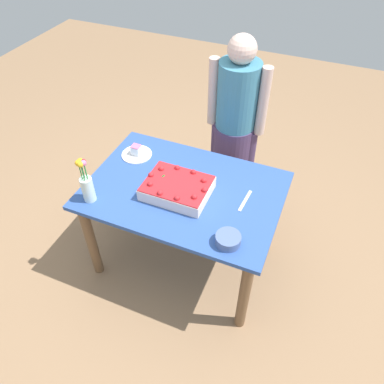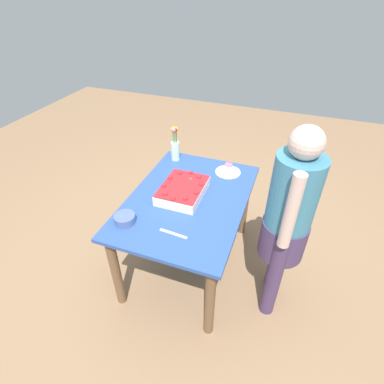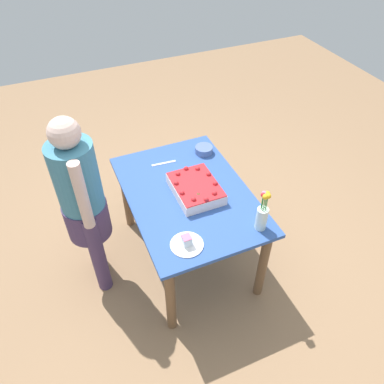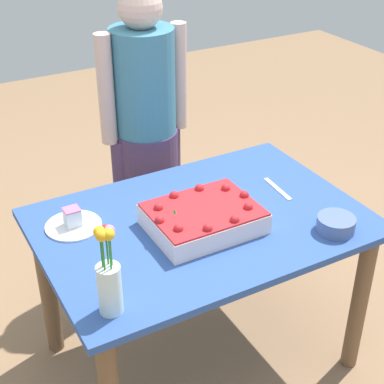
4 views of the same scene
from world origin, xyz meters
name	(u,v)px [view 4 (image 4 of 4)]	position (x,y,z in m)	size (l,w,h in m)	color
ground_plane	(200,354)	(0.00, 0.00, 0.00)	(8.00, 8.00, 0.00)	#93704F
dining_table	(201,245)	(0.00, 0.00, 0.61)	(1.27, 0.88, 0.74)	#2E519B
sheet_cake	(203,218)	(-0.02, -0.05, 0.78)	(0.41, 0.32, 0.11)	white
serving_plate_with_slice	(73,222)	(-0.46, 0.20, 0.76)	(0.22, 0.22, 0.08)	white
cake_knife	(278,189)	(0.40, 0.05, 0.74)	(0.20, 0.02, 0.00)	silver
flower_vase	(109,278)	(-0.51, -0.32, 0.86)	(0.08, 0.08, 0.32)	silver
fruit_bowl	(336,224)	(0.41, -0.31, 0.77)	(0.15, 0.15, 0.06)	#506699
person_standing	(145,120)	(0.11, 0.74, 0.85)	(0.45, 0.31, 1.49)	#47355B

